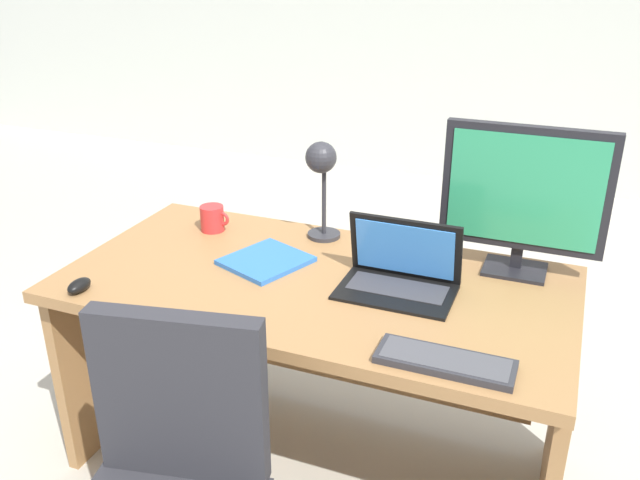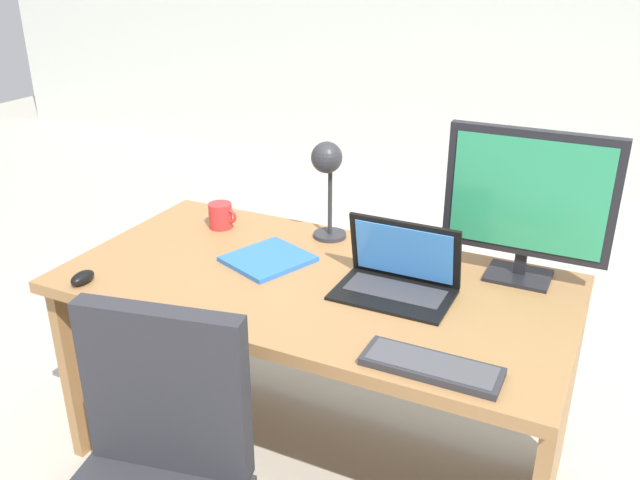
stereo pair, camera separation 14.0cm
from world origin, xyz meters
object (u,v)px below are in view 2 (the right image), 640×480
(keyboard, at_px, (431,366))
(desk, at_px, (321,327))
(laptop, at_px, (400,269))
(mouse, at_px, (83,278))
(monitor, at_px, (529,198))
(desk_lamp, at_px, (327,170))
(book, at_px, (268,259))
(coffee_mug, at_px, (221,216))

(keyboard, bearing_deg, desk, 142.90)
(desk, xyz_separation_m, laptop, (0.27, 0.01, 0.28))
(desk, relative_size, mouse, 18.06)
(monitor, height_order, mouse, monitor)
(monitor, bearing_deg, desk, -157.09)
(monitor, xyz_separation_m, keyboard, (-0.10, -0.62, -0.26))
(monitor, distance_m, laptop, 0.45)
(desk, height_order, desk_lamp, desk_lamp)
(desk, distance_m, monitor, 0.80)
(book, bearing_deg, mouse, -138.46)
(book, height_order, coffee_mug, coffee_mug)
(desk_lamp, bearing_deg, book, -111.72)
(desk_lamp, distance_m, book, 0.37)
(desk, height_order, mouse, mouse)
(laptop, height_order, coffee_mug, laptop)
(desk, bearing_deg, laptop, 1.50)
(monitor, xyz_separation_m, desk_lamp, (-0.69, 0.01, -0.01))
(laptop, relative_size, desk_lamp, 0.97)
(desk, bearing_deg, desk_lamp, 111.05)
(monitor, relative_size, keyboard, 1.46)
(desk, height_order, monitor, monitor)
(desk, xyz_separation_m, coffee_mug, (-0.51, 0.18, 0.26))
(mouse, bearing_deg, desk_lamp, 49.85)
(desk, relative_size, monitor, 3.16)
(desk, distance_m, keyboard, 0.65)
(desk_lamp, relative_size, coffee_mug, 3.18)
(desk, height_order, coffee_mug, coffee_mug)
(laptop, bearing_deg, desk, -178.50)
(keyboard, bearing_deg, laptop, 120.53)
(monitor, height_order, desk_lamp, monitor)
(keyboard, xyz_separation_m, book, (-0.69, 0.37, -0.00))
(mouse, relative_size, desk_lamp, 0.25)
(laptop, bearing_deg, mouse, -156.25)
(keyboard, height_order, coffee_mug, coffee_mug)
(monitor, height_order, book, monitor)
(desk, bearing_deg, mouse, -148.59)
(mouse, bearing_deg, laptop, 23.75)
(keyboard, xyz_separation_m, mouse, (-1.14, -0.03, 0.01))
(keyboard, distance_m, book, 0.78)
(coffee_mug, bearing_deg, mouse, -103.69)
(keyboard, bearing_deg, mouse, -178.74)
(mouse, bearing_deg, monitor, 27.52)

